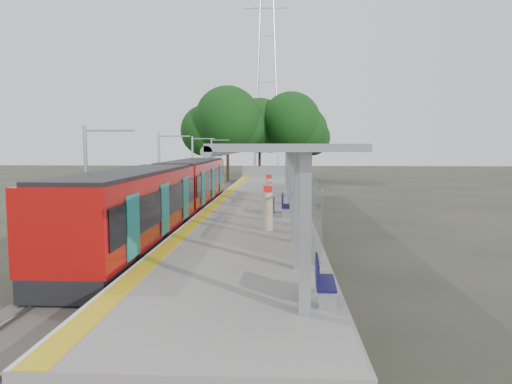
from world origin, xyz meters
TOP-DOWN VIEW (x-y plane):
  - ground at (0.00, 0.00)m, footprint 200.00×200.00m
  - trackbed at (-4.50, 20.00)m, footprint 3.00×70.00m
  - platform at (0.00, 20.00)m, footprint 6.00×50.00m
  - tactile_strip at (-2.55, 20.00)m, footprint 0.60×50.00m
  - end_fence at (0.00, 44.95)m, footprint 6.00×0.10m
  - train at (-4.50, 14.08)m, footprint 2.74×27.60m
  - canopy at (1.61, 16.19)m, footprint 3.27×38.00m
  - pylon at (-1.00, 73.00)m, footprint 8.00×4.00m
  - tree_cluster at (-1.44, 52.36)m, footprint 18.85×13.77m
  - catenary_masts at (-6.22, 19.00)m, footprint 2.08×48.16m
  - bench_near at (2.44, -1.10)m, footprint 0.50×1.48m
  - bench_mid at (1.69, 13.04)m, footprint 0.54×1.67m
  - bench_far at (2.62, 23.39)m, footprint 0.48×1.38m
  - info_pillar_near at (0.92, 8.63)m, footprint 0.43×0.43m
  - info_pillar_far at (0.72, 18.79)m, footprint 0.40×0.40m
  - litter_bin at (0.95, 14.27)m, footprint 0.43×0.43m

SIDE VIEW (x-z plane):
  - ground at x=0.00m, z-range 0.00..0.00m
  - trackbed at x=-4.50m, z-range 0.00..0.24m
  - platform at x=0.00m, z-range 0.00..1.00m
  - tactile_strip at x=-2.55m, z-range 1.00..1.02m
  - litter_bin at x=0.95m, z-range 1.00..1.83m
  - bench_far at x=2.62m, z-range 1.02..1.96m
  - bench_near at x=2.44m, z-range 1.03..2.03m
  - bench_mid at x=1.69m, z-range 1.03..2.16m
  - end_fence at x=0.00m, z-range 1.00..2.20m
  - info_pillar_far at x=0.72m, z-range 0.88..2.67m
  - info_pillar_near at x=0.92m, z-range 0.87..2.78m
  - train at x=-4.50m, z-range 0.24..3.86m
  - catenary_masts at x=-6.22m, z-range 0.21..5.61m
  - canopy at x=1.61m, z-range 2.37..6.03m
  - tree_cluster at x=-1.44m, z-range 1.37..13.28m
  - pylon at x=-1.00m, z-range 0.00..38.00m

